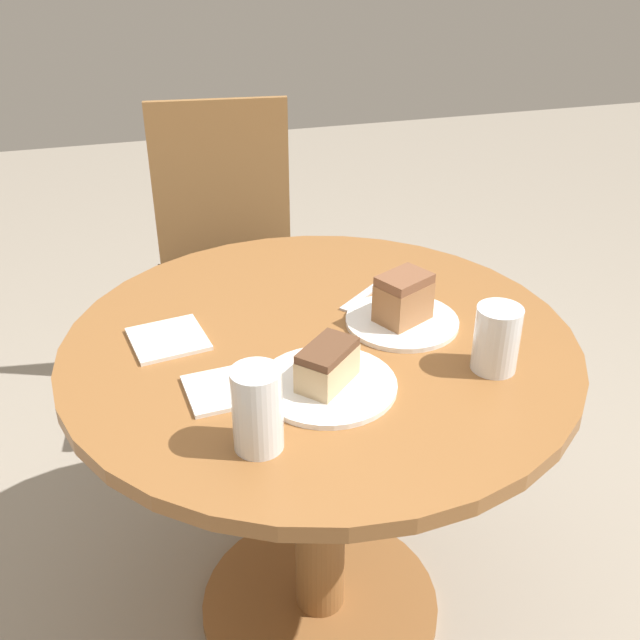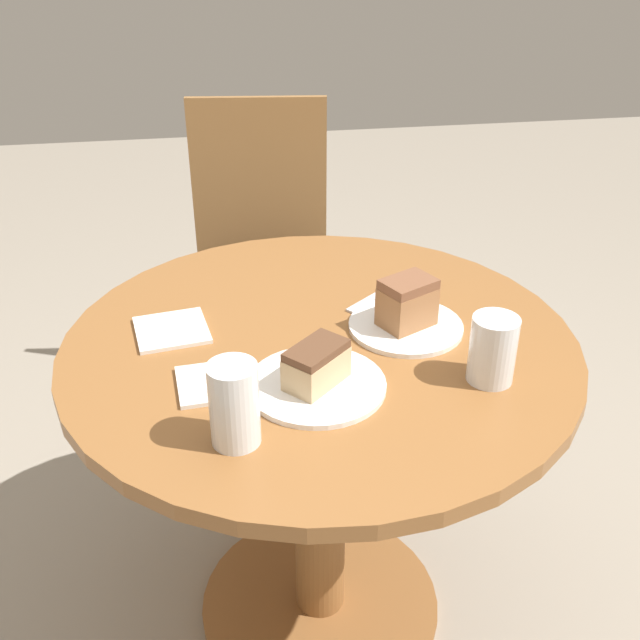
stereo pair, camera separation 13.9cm
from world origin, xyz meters
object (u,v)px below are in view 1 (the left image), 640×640
object	(u,v)px
plate_far	(327,385)
cake_slice_far	(327,365)
chair	(227,264)
cake_slice_near	(403,298)
glass_lemonade	(258,413)
glass_water	(496,342)
plate_near	(402,321)

from	to	relation	value
plate_far	cake_slice_far	size ratio (longest dim) A/B	1.90
chair	plate_far	distance (m)	1.08
cake_slice_near	cake_slice_far	world-z (taller)	cake_slice_near
plate_far	cake_slice_far	world-z (taller)	cake_slice_far
plate_far	glass_lemonade	distance (m)	0.20
cake_slice_far	glass_water	world-z (taller)	glass_water
plate_near	glass_water	distance (m)	0.22
cake_slice_far	glass_water	distance (m)	0.30
plate_near	cake_slice_far	xyz separation A→B (m)	(-0.20, -0.17, 0.04)
glass_lemonade	cake_slice_near	bearing A→B (deg)	39.93
cake_slice_near	plate_far	bearing A→B (deg)	-140.11
cake_slice_far	glass_lemonade	world-z (taller)	glass_lemonade
glass_lemonade	cake_slice_far	bearing A→B (deg)	39.99
plate_far	glass_lemonade	bearing A→B (deg)	-140.01
glass_lemonade	plate_far	bearing A→B (deg)	39.99
plate_far	glass_lemonade	world-z (taller)	glass_lemonade
chair	glass_water	size ratio (longest dim) A/B	7.98
cake_slice_far	cake_slice_near	bearing A→B (deg)	39.89
cake_slice_near	cake_slice_far	xyz separation A→B (m)	(-0.20, -0.17, -0.01)
chair	glass_lemonade	size ratio (longest dim) A/B	7.03
chair	glass_water	bearing A→B (deg)	-67.01
plate_far	cake_slice_far	distance (m)	0.04
cake_slice_near	glass_lemonade	bearing A→B (deg)	-140.07
cake_slice_near	plate_near	bearing A→B (deg)	90.00
cake_slice_near	glass_lemonade	xyz separation A→B (m)	(-0.34, -0.29, 0.01)
chair	cake_slice_far	xyz separation A→B (m)	(0.01, -1.05, 0.30)
plate_near	glass_lemonade	size ratio (longest dim) A/B	1.61
plate_far	plate_near	bearing A→B (deg)	39.89
chair	cake_slice_near	world-z (taller)	chair
cake_slice_far	plate_near	bearing A→B (deg)	39.89
chair	cake_slice_far	size ratio (longest dim) A/B	7.69
plate_near	glass_water	bearing A→B (deg)	-62.74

